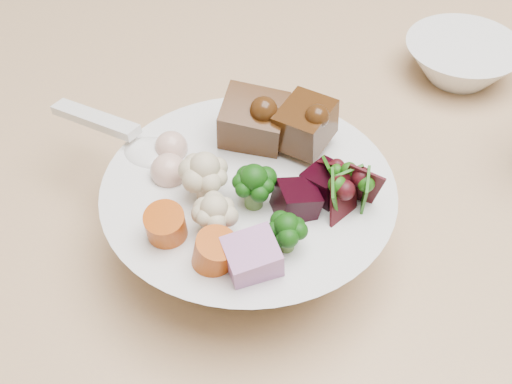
% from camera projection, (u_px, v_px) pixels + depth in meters
% --- Properties ---
extents(chair_far, '(0.53, 0.53, 0.96)m').
position_uv_depth(chair_far, '(511.00, 51.00, 1.34)').
color(chair_far, tan).
rests_on(chair_far, ground).
extents(food_bowl, '(0.24, 0.24, 0.13)m').
position_uv_depth(food_bowl, '(252.00, 212.00, 0.61)').
color(food_bowl, white).
rests_on(food_bowl, dining_table).
extents(soup_spoon, '(0.15, 0.07, 0.03)m').
position_uv_depth(soup_spoon, '(137.00, 145.00, 0.62)').
color(soup_spoon, white).
rests_on(soup_spoon, food_bowl).
extents(side_bowl, '(0.13, 0.13, 0.04)m').
position_uv_depth(side_bowl, '(461.00, 60.00, 0.80)').
color(side_bowl, white).
rests_on(side_bowl, dining_table).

